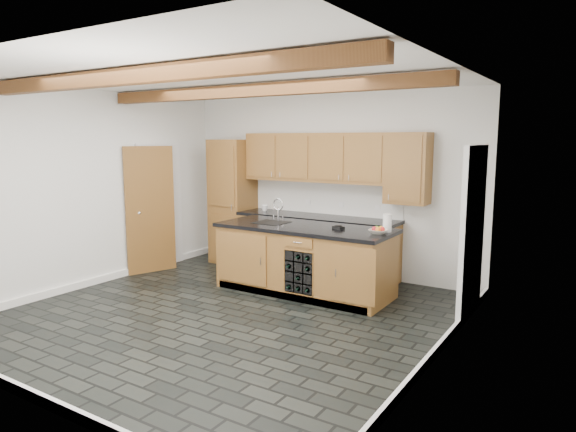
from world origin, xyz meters
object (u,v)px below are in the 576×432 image
at_px(fruit_bowl, 378,232).
at_px(paper_towel, 387,223).
at_px(kitchen_scale, 338,227).
at_px(island, 304,259).

relative_size(fruit_bowl, paper_towel, 1.01).
height_order(kitchen_scale, paper_towel, paper_towel).
bearing_deg(fruit_bowl, paper_towel, 78.01).
xyz_separation_m(island, kitchen_scale, (0.49, 0.05, 0.49)).
distance_m(island, fruit_bowl, 1.18).
distance_m(fruit_bowl, paper_towel, 0.21).
bearing_deg(kitchen_scale, fruit_bowl, 14.52).
bearing_deg(fruit_bowl, kitchen_scale, 176.28).
bearing_deg(island, paper_towel, 10.23).
xyz_separation_m(kitchen_scale, paper_towel, (0.62, 0.15, 0.09)).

